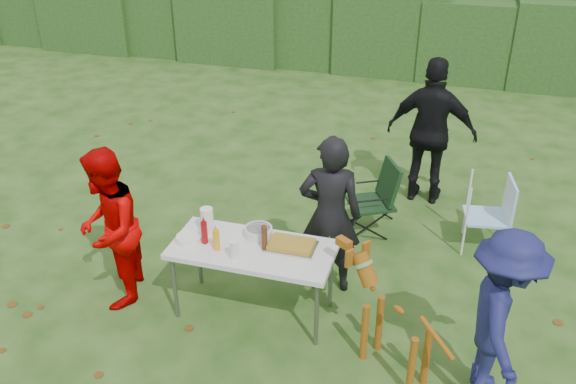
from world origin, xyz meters
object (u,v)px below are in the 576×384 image
(camping_chair, at_px, (371,199))
(ketchup_bottle, at_px, (204,233))
(folding_table, at_px, (253,252))
(child, at_px, (501,318))
(mustard_bottle, at_px, (216,240))
(dog, at_px, (397,325))
(beer_bottle, at_px, (264,238))
(person_red_jacket, at_px, (109,229))
(person_black_puffy, at_px, (432,132))
(paper_towel_roll, at_px, (207,221))
(person_cook, at_px, (330,215))
(lawn_chair, at_px, (487,214))

(camping_chair, relative_size, ketchup_bottle, 4.00)
(folding_table, distance_m, camping_chair, 1.94)
(child, bearing_deg, mustard_bottle, 75.67)
(dog, height_order, beer_bottle, dog)
(mustard_bottle, xyz_separation_m, beer_bottle, (0.41, 0.13, 0.02))
(person_red_jacket, height_order, ketchup_bottle, person_red_jacket)
(person_black_puffy, distance_m, beer_bottle, 3.01)
(mustard_bottle, distance_m, paper_towel_roll, 0.31)
(dog, xyz_separation_m, paper_towel_roll, (-1.88, 0.52, 0.37))
(person_cook, distance_m, lawn_chair, 1.96)
(mustard_bottle, bearing_deg, ketchup_bottle, 154.52)
(person_black_puffy, distance_m, child, 3.26)
(mustard_bottle, distance_m, ketchup_bottle, 0.16)
(folding_table, distance_m, person_red_jacket, 1.38)
(folding_table, bearing_deg, person_red_jacket, -172.70)
(person_red_jacket, distance_m, child, 3.54)
(person_cook, distance_m, mustard_bottle, 1.14)
(ketchup_bottle, bearing_deg, person_cook, 32.54)
(paper_towel_roll, bearing_deg, person_black_puffy, 54.76)
(child, bearing_deg, person_cook, 49.62)
(lawn_chair, relative_size, mustard_bottle, 4.26)
(ketchup_bottle, height_order, beer_bottle, beer_bottle)
(person_black_puffy, bearing_deg, folding_table, 68.26)
(beer_bottle, bearing_deg, folding_table, -177.05)
(child, distance_m, ketchup_bottle, 2.63)
(person_red_jacket, height_order, person_black_puffy, person_black_puffy)
(child, distance_m, paper_towel_roll, 2.71)
(folding_table, xyz_separation_m, beer_bottle, (0.11, 0.01, 0.17))
(camping_chair, distance_m, beer_bottle, 1.92)
(paper_towel_roll, bearing_deg, dog, -15.47)
(person_red_jacket, xyz_separation_m, ketchup_bottle, (0.92, 0.12, 0.05))
(folding_table, bearing_deg, person_cook, 46.11)
(dog, distance_m, ketchup_bottle, 1.90)
(lawn_chair, bearing_deg, dog, 62.63)
(beer_bottle, bearing_deg, ketchup_bottle, -174.24)
(camping_chair, bearing_deg, ketchup_bottle, 26.48)
(person_cook, xyz_separation_m, beer_bottle, (-0.47, -0.60, 0.03))
(person_cook, height_order, camping_chair, person_cook)
(paper_towel_roll, bearing_deg, person_red_jacket, -161.37)
(lawn_chair, distance_m, beer_bottle, 2.70)
(person_black_puffy, bearing_deg, camping_chair, 65.96)
(child, relative_size, dog, 1.45)
(dog, bearing_deg, camping_chair, -40.76)
(person_red_jacket, bearing_deg, camping_chair, 112.02)
(person_cook, relative_size, paper_towel_roll, 6.40)
(folding_table, distance_m, child, 2.20)
(child, relative_size, lawn_chair, 1.78)
(person_black_puffy, height_order, ketchup_bottle, person_black_puffy)
(lawn_chair, xyz_separation_m, paper_towel_roll, (-2.58, -1.67, 0.44))
(person_red_jacket, height_order, child, person_red_jacket)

